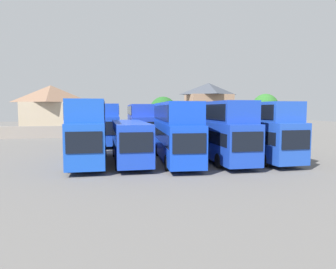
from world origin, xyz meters
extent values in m
plane|color=#605E5B|center=(0.00, 18.00, 0.00)|extent=(140.00, 140.00, 0.00)
cube|color=gray|center=(0.00, 23.55, 0.90)|extent=(56.00, 0.50, 1.80)
cube|color=blue|center=(-6.91, 0.38, 1.89)|extent=(2.67, 10.17, 3.06)
cube|color=black|center=(-6.86, -4.72, 2.26)|extent=(2.27, 0.10, 1.38)
cube|color=black|center=(-6.91, 0.38, 2.26)|extent=(2.70, 9.36, 0.96)
cube|color=blue|center=(-6.91, 0.63, 4.23)|extent=(2.61, 9.66, 1.61)
cube|color=black|center=(-6.91, 0.63, 4.23)|extent=(2.70, 9.15, 1.13)
cylinder|color=black|center=(-5.69, -2.76, 0.55)|extent=(0.31, 1.10, 1.10)
cylinder|color=black|center=(-8.06, -2.78, 0.55)|extent=(0.31, 1.10, 1.10)
cylinder|color=black|center=(-5.75, 3.53, 0.55)|extent=(0.31, 1.10, 1.10)
cylinder|color=black|center=(-8.12, 3.51, 0.55)|extent=(0.31, 1.10, 1.10)
cube|color=blue|center=(-3.67, 0.33, 1.84)|extent=(2.70, 10.12, 2.96)
cube|color=black|center=(-3.57, -4.73, 2.19)|extent=(2.20, 0.12, 1.33)
cube|color=black|center=(-3.67, 0.33, 2.19)|extent=(2.73, 9.32, 0.93)
cylinder|color=black|center=(-2.46, -2.77, 0.55)|extent=(0.32, 1.11, 1.10)
cylinder|color=black|center=(-4.76, -2.81, 0.55)|extent=(0.32, 1.11, 1.10)
cylinder|color=black|center=(-2.58, 3.48, 0.55)|extent=(0.32, 1.11, 1.10)
cylinder|color=black|center=(-4.88, 3.43, 0.55)|extent=(0.32, 1.11, 1.10)
cube|color=blue|center=(0.04, -0.10, 1.81)|extent=(3.10, 11.32, 2.91)
cube|color=black|center=(-0.27, -5.71, 2.16)|extent=(2.20, 0.20, 1.31)
cube|color=black|center=(0.04, -0.10, 2.16)|extent=(3.10, 10.43, 0.92)
cube|color=blue|center=(0.05, 0.18, 4.07)|extent=(3.02, 10.76, 1.61)
cube|color=black|center=(0.05, 0.18, 4.07)|extent=(3.08, 10.21, 1.13)
cylinder|color=black|center=(0.99, -3.63, 0.55)|extent=(0.36, 1.11, 1.10)
cylinder|color=black|center=(-1.30, -3.50, 0.55)|extent=(0.36, 1.11, 1.10)
cylinder|color=black|center=(1.37, 3.31, 0.55)|extent=(0.36, 1.11, 1.10)
cylinder|color=black|center=(-0.92, 3.43, 0.55)|extent=(0.36, 1.11, 1.10)
cube|color=blue|center=(3.74, 0.30, 1.84)|extent=(2.56, 11.83, 2.96)
cube|color=black|center=(3.76, -5.63, 2.19)|extent=(2.21, 0.09, 1.33)
cube|color=black|center=(3.74, 0.30, 2.19)|extent=(2.60, 10.88, 0.93)
cube|color=blue|center=(3.74, 0.59, 4.14)|extent=(2.51, 11.24, 1.65)
cube|color=black|center=(3.74, 0.59, 4.14)|extent=(2.60, 10.65, 1.15)
cylinder|color=black|center=(4.91, -3.36, 0.55)|extent=(0.30, 1.10, 1.10)
cylinder|color=black|center=(2.60, -3.37, 0.55)|extent=(0.30, 1.10, 1.10)
cylinder|color=black|center=(4.88, 3.97, 0.55)|extent=(0.30, 1.10, 1.10)
cylinder|color=black|center=(2.57, 3.96, 0.55)|extent=(0.30, 1.10, 1.10)
cube|color=blue|center=(7.22, 0.27, 1.86)|extent=(2.96, 11.48, 3.01)
cube|color=black|center=(7.45, -5.44, 2.22)|extent=(2.21, 0.17, 1.35)
cube|color=black|center=(7.22, 0.27, 2.22)|extent=(2.96, 10.57, 0.95)
cube|color=blue|center=(7.21, 0.56, 4.13)|extent=(2.88, 10.91, 1.54)
cube|color=black|center=(7.21, 0.56, 4.13)|extent=(2.95, 10.34, 1.08)
cylinder|color=black|center=(8.51, -3.21, 0.55)|extent=(0.34, 1.11, 1.10)
cylinder|color=black|center=(6.21, -3.30, 0.55)|extent=(0.34, 1.11, 1.10)
cylinder|color=black|center=(8.24, 3.84, 0.55)|extent=(0.34, 1.11, 1.10)
cylinder|color=black|center=(5.93, 3.75, 0.55)|extent=(0.34, 1.11, 1.10)
cube|color=blue|center=(-5.72, 13.90, 1.94)|extent=(3.00, 11.36, 3.16)
cube|color=black|center=(-5.46, 8.25, 2.31)|extent=(2.20, 0.18, 1.42)
cube|color=black|center=(-5.72, 13.90, 2.31)|extent=(3.00, 10.46, 0.99)
cube|color=blue|center=(-5.73, 14.18, 4.22)|extent=(2.92, 10.80, 1.42)
cube|color=black|center=(-5.73, 14.18, 4.22)|extent=(2.99, 10.24, 1.00)
cylinder|color=black|center=(-4.41, 10.46, 0.55)|extent=(0.35, 1.11, 1.10)
cylinder|color=black|center=(-6.71, 10.36, 0.55)|extent=(0.35, 1.11, 1.10)
cylinder|color=black|center=(-4.73, 17.44, 0.55)|extent=(0.35, 1.11, 1.10)
cylinder|color=black|center=(-7.02, 17.33, 0.55)|extent=(0.35, 1.11, 1.10)
cube|color=blue|center=(-1.58, 13.92, 1.92)|extent=(2.75, 11.82, 3.12)
cube|color=black|center=(-1.69, 8.01, 2.29)|extent=(2.23, 0.12, 1.40)
cube|color=black|center=(-1.58, 13.92, 2.29)|extent=(2.77, 10.88, 0.98)
cube|color=blue|center=(-1.57, 14.21, 4.18)|extent=(2.69, 11.23, 1.42)
cube|color=black|center=(-1.57, 14.21, 4.18)|extent=(2.77, 10.65, 0.99)
cylinder|color=black|center=(-0.48, 10.25, 0.55)|extent=(0.32, 1.11, 1.10)
cylinder|color=black|center=(-2.81, 10.29, 0.55)|extent=(0.32, 1.11, 1.10)
cylinder|color=black|center=(-0.34, 17.55, 0.55)|extent=(0.32, 1.11, 1.10)
cylinder|color=black|center=(-2.67, 17.59, 0.55)|extent=(0.32, 1.11, 1.10)
cube|color=blue|center=(1.26, 13.36, 1.93)|extent=(2.82, 10.73, 3.15)
cube|color=black|center=(1.40, 8.01, 2.31)|extent=(2.23, 0.14, 1.42)
cube|color=black|center=(1.26, 13.36, 2.31)|extent=(2.83, 9.87, 0.99)
cylinder|color=black|center=(2.51, 10.09, 0.55)|extent=(0.33, 1.11, 1.10)
cylinder|color=black|center=(0.18, 10.03, 0.55)|extent=(0.33, 1.11, 1.10)
cylinder|color=black|center=(2.34, 16.70, 0.55)|extent=(0.33, 1.11, 1.10)
cylinder|color=black|center=(0.00, 16.63, 0.55)|extent=(0.33, 1.11, 1.10)
cube|color=blue|center=(4.57, 13.36, 1.88)|extent=(2.67, 11.85, 3.05)
cube|color=black|center=(4.61, 7.42, 2.25)|extent=(2.27, 0.10, 1.37)
cube|color=black|center=(4.57, 13.36, 2.25)|extent=(2.70, 10.91, 0.96)
cylinder|color=black|center=(5.78, 9.70, 0.55)|extent=(0.31, 1.10, 1.10)
cylinder|color=black|center=(3.40, 9.68, 0.55)|extent=(0.31, 1.10, 1.10)
cylinder|color=black|center=(5.73, 17.03, 0.55)|extent=(0.31, 1.10, 1.10)
cylinder|color=black|center=(3.35, 17.02, 0.55)|extent=(0.31, 1.10, 1.10)
cube|color=#C6B293|center=(-15.33, 32.12, 2.76)|extent=(9.23, 6.27, 5.52)
pyramid|color=brown|center=(-15.33, 32.12, 6.99)|extent=(9.69, 6.59, 2.95)
cube|color=#9E7A60|center=(13.35, 31.78, 3.53)|extent=(7.83, 6.75, 7.07)
pyramid|color=#3D424C|center=(13.35, 31.78, 8.17)|extent=(8.22, 7.08, 2.21)
cylinder|color=brown|center=(3.56, 26.05, 1.29)|extent=(0.38, 0.38, 2.58)
sphere|color=#235B23|center=(3.56, 26.05, 4.16)|extent=(4.50, 4.50, 4.50)
cylinder|color=brown|center=(19.68, 21.55, 1.62)|extent=(0.40, 0.40, 3.24)
sphere|color=#2D6B28|center=(19.68, 21.55, 4.71)|extent=(4.20, 4.20, 4.20)
camera|label=1|loc=(-5.23, -24.47, 4.38)|focal=32.63mm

